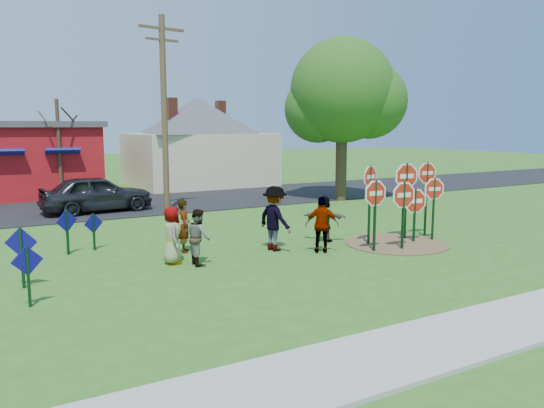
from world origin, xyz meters
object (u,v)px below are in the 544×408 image
at_px(stop_sign_c, 406,183).
at_px(utility_pole, 164,111).
at_px(stop_sign_a, 404,200).
at_px(suv, 97,193).
at_px(leafy_tree, 345,96).
at_px(person_a, 172,235).
at_px(stop_sign_b, 370,184).
at_px(stop_sign_d, 427,180).
at_px(person_b, 184,226).

distance_m(stop_sign_c, utility_pole, 10.75).
distance_m(stop_sign_a, suv, 13.28).
relative_size(stop_sign_a, leafy_tree, 0.28).
bearing_deg(stop_sign_c, person_a, -176.64).
height_order(stop_sign_a, stop_sign_b, stop_sign_b).
distance_m(stop_sign_a, utility_pole, 11.36).
distance_m(utility_pole, leafy_tree, 8.91).
xyz_separation_m(stop_sign_d, person_a, (-8.49, 0.77, -1.12)).
distance_m(stop_sign_b, utility_pole, 10.20).
height_order(stop_sign_c, utility_pole, utility_pole).
bearing_deg(stop_sign_c, stop_sign_b, -167.63).
distance_m(stop_sign_c, leafy_tree, 9.86).
distance_m(stop_sign_b, suv, 12.21).
height_order(person_b, leafy_tree, leafy_tree).
bearing_deg(person_a, stop_sign_b, -86.79).
xyz_separation_m(utility_pole, leafy_tree, (8.84, -0.76, 0.79)).
bearing_deg(stop_sign_a, suv, 124.69).
distance_m(suv, utility_pole, 4.56).
distance_m(person_a, utility_pole, 9.58).
relative_size(stop_sign_d, person_b, 1.69).
height_order(stop_sign_b, person_b, stop_sign_b).
height_order(stop_sign_d, suv, stop_sign_d).
xyz_separation_m(stop_sign_c, leafy_tree, (3.88, 8.45, 3.27)).
height_order(stop_sign_d, utility_pole, utility_pole).
height_order(person_a, suv, suv).
relative_size(stop_sign_a, stop_sign_c, 0.83).
bearing_deg(person_b, stop_sign_c, -85.68).
relative_size(stop_sign_d, utility_pole, 0.32).
relative_size(person_a, utility_pole, 0.19).
height_order(stop_sign_a, utility_pole, utility_pole).
bearing_deg(leafy_tree, stop_sign_d, -109.55).
relative_size(stop_sign_c, person_b, 1.71).
xyz_separation_m(person_a, utility_pole, (2.67, 8.50, 3.53)).
xyz_separation_m(stop_sign_d, person_b, (-7.76, 1.85, -1.12)).
bearing_deg(utility_pole, stop_sign_c, -61.70).
height_order(stop_sign_b, stop_sign_c, stop_sign_c).
distance_m(stop_sign_c, stop_sign_d, 0.86).
bearing_deg(stop_sign_c, utility_pole, 127.02).
xyz_separation_m(person_b, suv, (-0.73, 8.67, 0.05)).
distance_m(person_a, suv, 9.75).
bearing_deg(stop_sign_b, suv, 101.10).
xyz_separation_m(person_a, person_b, (0.74, 1.08, -0.00)).
xyz_separation_m(suv, leafy_tree, (11.50, -2.01, 4.27)).
bearing_deg(person_a, stop_sign_a, -94.68).
height_order(stop_sign_c, person_b, stop_sign_c).
bearing_deg(stop_sign_a, stop_sign_d, 33.08).
relative_size(stop_sign_c, person_a, 1.70).
xyz_separation_m(stop_sign_c, person_a, (-7.63, 0.72, -1.05)).
distance_m(person_b, suv, 8.70).
xyz_separation_m(stop_sign_d, utility_pole, (-5.82, 9.27, 2.41)).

